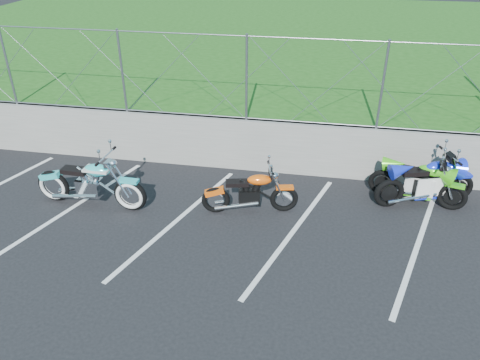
% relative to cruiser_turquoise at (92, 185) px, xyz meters
% --- Properties ---
extents(ground, '(90.00, 90.00, 0.00)m').
position_rel_cruiser_turquoise_xyz_m(ground, '(1.96, -1.20, -0.51)').
color(ground, black).
rests_on(ground, ground).
extents(retaining_wall, '(30.00, 0.22, 1.30)m').
position_rel_cruiser_turquoise_xyz_m(retaining_wall, '(1.96, 2.30, 0.14)').
color(retaining_wall, slate).
rests_on(retaining_wall, ground).
extents(grass_field, '(30.00, 20.00, 1.30)m').
position_rel_cruiser_turquoise_xyz_m(grass_field, '(1.96, 12.30, 0.14)').
color(grass_field, '#1C4E14').
rests_on(grass_field, ground).
extents(chain_link_fence, '(28.00, 0.03, 2.00)m').
position_rel_cruiser_turquoise_xyz_m(chain_link_fence, '(1.96, 2.30, 1.79)').
color(chain_link_fence, gray).
rests_on(chain_link_fence, retaining_wall).
extents(parking_lines, '(18.29, 4.31, 0.01)m').
position_rel_cruiser_turquoise_xyz_m(parking_lines, '(3.16, -0.20, -0.50)').
color(parking_lines, silver).
rests_on(parking_lines, ground).
extents(cruiser_turquoise, '(2.54, 0.80, 1.26)m').
position_rel_cruiser_turquoise_xyz_m(cruiser_turquoise, '(0.00, 0.00, 0.00)').
color(cruiser_turquoise, black).
rests_on(cruiser_turquoise, ground).
extents(naked_orange, '(2.02, 0.70, 1.02)m').
position_rel_cruiser_turquoise_xyz_m(naked_orange, '(3.41, 0.36, -0.07)').
color(naked_orange, black).
rests_on(naked_orange, ground).
extents(sportbike_green, '(2.04, 0.78, 1.08)m').
position_rel_cruiser_turquoise_xyz_m(sportbike_green, '(6.92, 1.39, -0.04)').
color(sportbike_green, black).
rests_on(sportbike_green, ground).
extents(sportbike_blue, '(2.19, 0.92, 1.17)m').
position_rel_cruiser_turquoise_xyz_m(sportbike_blue, '(7.07, 1.35, -0.00)').
color(sportbike_blue, black).
rests_on(sportbike_blue, ground).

